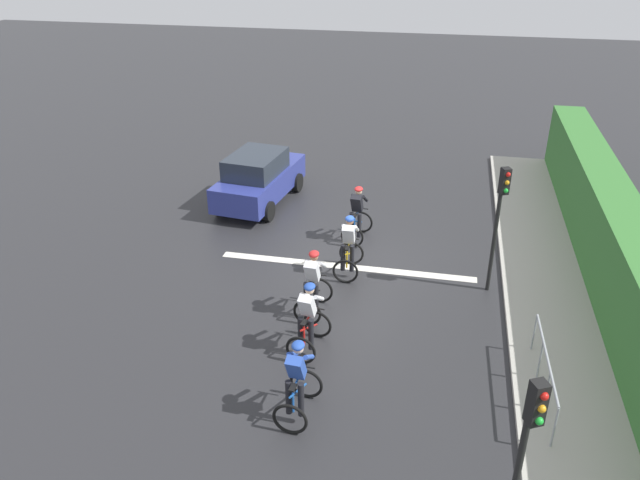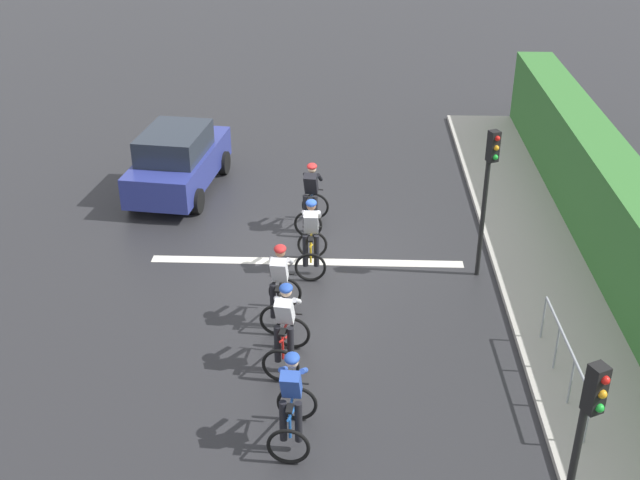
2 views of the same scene
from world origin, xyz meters
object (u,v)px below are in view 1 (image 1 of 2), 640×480
object	(u,v)px
cyclist_second	(308,320)
traffic_light_near_crossing	(499,211)
cyclist_mid	(313,285)
traffic_light_far_junction	(526,447)
cyclist_lead	(297,383)
car_navy	(259,178)
cyclist_fourth	(349,248)
pedestrian_railing_kerbside	(545,367)
cyclist_trailing	(357,216)

from	to	relation	value
cyclist_second	traffic_light_near_crossing	xyz separation A→B (m)	(-3.93, -3.38, 1.43)
cyclist_mid	traffic_light_far_junction	distance (m)	7.21
cyclist_lead	car_navy	world-z (taller)	car_navy
traffic_light_near_crossing	traffic_light_far_junction	bearing A→B (deg)	89.99
cyclist_mid	traffic_light_near_crossing	bearing A→B (deg)	-154.79
cyclist_second	traffic_light_near_crossing	distance (m)	5.38
cyclist_lead	cyclist_mid	size ratio (longest dim) A/B	1.00
traffic_light_far_junction	cyclist_fourth	bearing A→B (deg)	-64.88
cyclist_mid	pedestrian_railing_kerbside	xyz separation A→B (m)	(-5.01, 1.96, -0.03)
cyclist_mid	traffic_light_far_junction	size ratio (longest dim) A/B	0.50
cyclist_second	cyclist_fourth	bearing A→B (deg)	-94.75
cyclist_second	cyclist_mid	size ratio (longest dim) A/B	1.00
pedestrian_railing_kerbside	cyclist_trailing	bearing A→B (deg)	-52.63
cyclist_second	traffic_light_near_crossing	bearing A→B (deg)	-139.36
car_navy	pedestrian_railing_kerbside	world-z (taller)	car_navy
car_navy	traffic_light_far_junction	xyz separation A→B (m)	(-7.33, 11.86, 1.35)
cyclist_second	pedestrian_railing_kerbside	xyz separation A→B (m)	(-4.80, 0.53, -0.03)
traffic_light_near_crossing	pedestrian_railing_kerbside	bearing A→B (deg)	102.51
cyclist_fourth	car_navy	bearing A→B (deg)	-47.99
cyclist_trailing	traffic_light_far_junction	world-z (taller)	traffic_light_far_junction
cyclist_second	traffic_light_far_junction	world-z (taller)	traffic_light_far_junction
traffic_light_far_junction	pedestrian_railing_kerbside	size ratio (longest dim) A/B	1.15
cyclist_second	cyclist_lead	bearing A→B (deg)	97.05
cyclist_lead	cyclist_second	size ratio (longest dim) A/B	1.00
cyclist_lead	cyclist_trailing	size ratio (longest dim) A/B	1.00
car_navy	traffic_light_far_junction	world-z (taller)	traffic_light_far_junction
cyclist_fourth	cyclist_lead	bearing A→B (deg)	89.60
cyclist_fourth	traffic_light_near_crossing	bearing A→B (deg)	178.42
car_navy	pedestrian_railing_kerbside	xyz separation A→B (m)	(-8.20, 8.10, -0.11)
cyclist_mid	cyclist_second	bearing A→B (deg)	98.54
cyclist_second	cyclist_fourth	world-z (taller)	same
cyclist_lead	traffic_light_near_crossing	distance (m)	6.69
traffic_light_far_junction	cyclist_second	bearing A→B (deg)	-47.52
cyclist_trailing	pedestrian_railing_kerbside	world-z (taller)	cyclist_trailing
cyclist_lead	pedestrian_railing_kerbside	bearing A→B (deg)	-161.85
cyclist_fourth	traffic_light_near_crossing	distance (m)	3.92
car_navy	cyclist_mid	bearing A→B (deg)	117.37
cyclist_lead	cyclist_second	xyz separation A→B (m)	(0.25, -2.02, 0.00)
cyclist_mid	pedestrian_railing_kerbside	bearing A→B (deg)	158.68
cyclist_second	car_navy	size ratio (longest dim) A/B	0.39
traffic_light_near_crossing	traffic_light_far_junction	world-z (taller)	same
cyclist_fourth	traffic_light_near_crossing	world-z (taller)	traffic_light_near_crossing
cyclist_lead	cyclist_fourth	xyz separation A→B (m)	(-0.04, -5.50, 0.00)
pedestrian_railing_kerbside	cyclist_lead	bearing A→B (deg)	18.15
cyclist_trailing	car_navy	distance (m)	4.15
cyclist_second	pedestrian_railing_kerbside	world-z (taller)	cyclist_second
cyclist_fourth	traffic_light_far_junction	world-z (taller)	traffic_light_far_junction
pedestrian_railing_kerbside	cyclist_mid	bearing A→B (deg)	-21.32
cyclist_fourth	car_navy	distance (m)	5.50
cyclist_fourth	cyclist_second	bearing A→B (deg)	85.25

